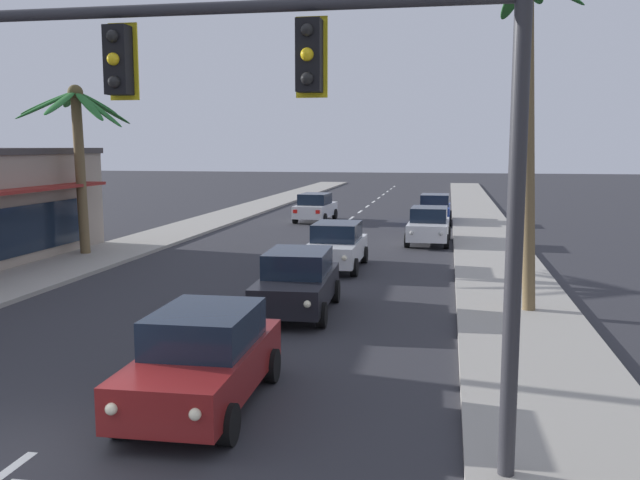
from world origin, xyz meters
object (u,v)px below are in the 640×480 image
object	(u,v)px
sedan_parked_nearest_kerb	(435,209)
sedan_lead_at_stop_bar	(204,358)
sedan_third_in_queue	(297,281)
sedan_parked_mid_kerb	(429,225)
sedan_oncoming_far	(315,207)
traffic_signal_mast	(239,99)
palm_right_second	(527,77)
palm_left_third	(78,135)
sedan_fifth_in_queue	(336,245)

from	to	relation	value
sedan_parked_nearest_kerb	sedan_lead_at_stop_bar	bearing A→B (deg)	-96.37
sedan_third_in_queue	sedan_parked_mid_kerb	bearing A→B (deg)	77.65
sedan_oncoming_far	sedan_lead_at_stop_bar	bearing A→B (deg)	-82.84
traffic_signal_mast	palm_right_second	size ratio (longest dim) A/B	1.18
sedan_oncoming_far	palm_right_second	bearing A→B (deg)	-65.88
sedan_oncoming_far	palm_left_third	xyz separation A→B (m)	(-6.81, -14.64, 4.05)
sedan_parked_nearest_kerb	palm_left_third	size ratio (longest dim) A/B	0.65
palm_left_third	traffic_signal_mast	bearing A→B (deg)	-54.65
traffic_signal_mast	sedan_parked_mid_kerb	bearing A→B (deg)	85.17
sedan_oncoming_far	sedan_parked_mid_kerb	distance (m)	10.82
sedan_third_in_queue	sedan_fifth_in_queue	distance (m)	6.88
sedan_parked_mid_kerb	palm_right_second	world-z (taller)	palm_right_second
palm_left_third	sedan_parked_nearest_kerb	bearing A→B (deg)	47.44
sedan_parked_mid_kerb	palm_left_third	world-z (taller)	palm_left_third
sedan_lead_at_stop_bar	sedan_third_in_queue	distance (m)	6.88
sedan_third_in_queue	sedan_lead_at_stop_bar	bearing A→B (deg)	-91.12
sedan_lead_at_stop_bar	sedan_parked_nearest_kerb	xyz separation A→B (m)	(3.32, 29.73, 0.00)
traffic_signal_mast	palm_right_second	distance (m)	10.83
sedan_third_in_queue	sedan_oncoming_far	xyz separation A→B (m)	(-3.82, 22.44, 0.00)
sedan_lead_at_stop_bar	sedan_fifth_in_queue	world-z (taller)	same
sedan_oncoming_far	sedan_fifth_in_queue	bearing A→B (deg)	-76.36
palm_left_third	sedan_oncoming_far	bearing A→B (deg)	65.05
sedan_parked_mid_kerb	palm_left_third	distance (m)	15.63
traffic_signal_mast	sedan_third_in_queue	size ratio (longest dim) A/B	2.37
sedan_lead_at_stop_bar	sedan_parked_nearest_kerb	world-z (taller)	same
traffic_signal_mast	sedan_parked_nearest_kerb	size ratio (longest dim) A/B	2.39
sedan_lead_at_stop_bar	sedan_parked_mid_kerb	world-z (taller)	same
sedan_third_in_queue	palm_left_third	size ratio (longest dim) A/B	0.66
palm_right_second	palm_left_third	bearing A→B (deg)	157.23
traffic_signal_mast	palm_right_second	xyz separation A→B (m)	(4.68, 9.70, 1.12)
sedan_third_in_queue	sedan_fifth_in_queue	bearing A→B (deg)	90.38
sedan_lead_at_stop_bar	sedan_parked_nearest_kerb	bearing A→B (deg)	83.63
sedan_fifth_in_queue	sedan_parked_nearest_kerb	size ratio (longest dim) A/B	1.00
sedan_fifth_in_queue	sedan_parked_mid_kerb	size ratio (longest dim) A/B	0.99
sedan_oncoming_far	palm_right_second	world-z (taller)	palm_right_second
sedan_third_in_queue	palm_left_third	distance (m)	13.79
sedan_oncoming_far	traffic_signal_mast	bearing A→B (deg)	-80.96
sedan_third_in_queue	sedan_oncoming_far	size ratio (longest dim) A/B	1.00
sedan_oncoming_far	sedan_third_in_queue	bearing A→B (deg)	-80.34
palm_right_second	sedan_oncoming_far	bearing A→B (deg)	114.12
sedan_third_in_queue	sedan_fifth_in_queue	size ratio (longest dim) A/B	1.01
sedan_parked_nearest_kerb	palm_left_third	bearing A→B (deg)	-132.56
traffic_signal_mast	sedan_oncoming_far	distance (m)	31.92
sedan_parked_nearest_kerb	palm_right_second	bearing A→B (deg)	-83.14
traffic_signal_mast	sedan_parked_mid_kerb	distance (m)	23.38
sedan_oncoming_far	sedan_parked_nearest_kerb	bearing A→B (deg)	3.33
palm_left_third	sedan_third_in_queue	bearing A→B (deg)	-36.26
sedan_parked_nearest_kerb	palm_right_second	xyz separation A→B (m)	(2.64, -21.96, 5.35)
traffic_signal_mast	sedan_parked_nearest_kerb	distance (m)	32.00
sedan_third_in_queue	sedan_parked_mid_kerb	size ratio (longest dim) A/B	1.01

